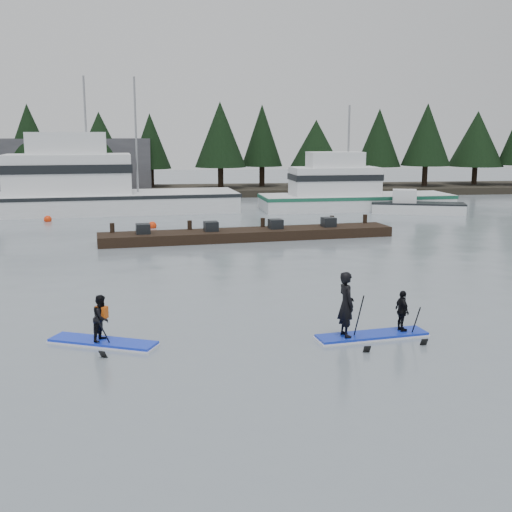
{
  "coord_description": "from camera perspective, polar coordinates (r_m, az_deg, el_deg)",
  "views": [
    {
      "loc": [
        -2.91,
        -17.0,
        5.6
      ],
      "look_at": [
        0.0,
        6.0,
        1.1
      ],
      "focal_mm": 45.0,
      "sensor_mm": 36.0,
      "label": 1
    }
  ],
  "objects": [
    {
      "name": "fishing_boat_large",
      "position": [
        46.68,
        -14.15,
        4.76
      ],
      "size": [
        19.17,
        6.93,
        10.47
      ],
      "rotation": [
        0.0,
        0.0,
        0.09
      ],
      "color": "white",
      "rests_on": "ground"
    },
    {
      "name": "ground",
      "position": [
        18.14,
        2.4,
        -7.01
      ],
      "size": [
        160.0,
        160.0,
        0.0
      ],
      "primitive_type": "plane",
      "color": "gray",
      "rests_on": "ground"
    },
    {
      "name": "waterfront_building",
      "position": [
        62.08,
        -17.66,
        7.62
      ],
      "size": [
        18.0,
        6.0,
        5.0
      ],
      "primitive_type": "cube",
      "color": "#4C4C51",
      "rests_on": "ground"
    },
    {
      "name": "paddleboard_solo",
      "position": [
        17.7,
        -13.5,
        -6.15
      ],
      "size": [
        3.0,
        1.85,
        1.83
      ],
      "rotation": [
        0.0,
        0.0,
        -0.41
      ],
      "color": "#1733DB",
      "rests_on": "ground"
    },
    {
      "name": "skiff",
      "position": [
        46.28,
        14.19,
        4.16
      ],
      "size": [
        6.58,
        3.74,
        0.74
      ],
      "primitive_type": "cube",
      "rotation": [
        0.0,
        0.0,
        -0.31
      ],
      "color": "white",
      "rests_on": "ground"
    },
    {
      "name": "floating_dock",
      "position": [
        33.92,
        -0.68,
        1.93
      ],
      "size": [
        15.71,
        4.0,
        0.52
      ],
      "primitive_type": "cube",
      "rotation": [
        0.0,
        0.0,
        0.12
      ],
      "color": "black",
      "rests_on": "ground"
    },
    {
      "name": "paddleboard_duo",
      "position": [
        17.91,
        9.74,
        -5.1
      ],
      "size": [
        3.2,
        1.39,
        2.41
      ],
      "rotation": [
        0.0,
        0.0,
        0.15
      ],
      "color": "#142EBD",
      "rests_on": "ground"
    },
    {
      "name": "treeline",
      "position": [
        59.34,
        -4.39,
        5.54
      ],
      "size": [
        60.0,
        4.0,
        8.0
      ],
      "primitive_type": null,
      "color": "black",
      "rests_on": "ground"
    },
    {
      "name": "buoy_b",
      "position": [
        38.48,
        -9.19,
        2.48
      ],
      "size": [
        0.5,
        0.5,
        0.5
      ],
      "primitive_type": "sphere",
      "color": "red",
      "rests_on": "ground"
    },
    {
      "name": "far_shore",
      "position": [
        59.31,
        -4.39,
        5.83
      ],
      "size": [
        70.0,
        8.0,
        0.6
      ],
      "primitive_type": "cube",
      "color": "#2D281E",
      "rests_on": "ground"
    },
    {
      "name": "buoy_a",
      "position": [
        42.85,
        -18.01,
        2.94
      ],
      "size": [
        0.49,
        0.49,
        0.49
      ],
      "primitive_type": "sphere",
      "color": "red",
      "rests_on": "ground"
    },
    {
      "name": "fishing_boat_medium",
      "position": [
        47.71,
        8.42,
        4.84
      ],
      "size": [
        14.09,
        4.59,
        8.36
      ],
      "rotation": [
        0.0,
        0.0,
        0.04
      ],
      "color": "white",
      "rests_on": "ground"
    }
  ]
}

